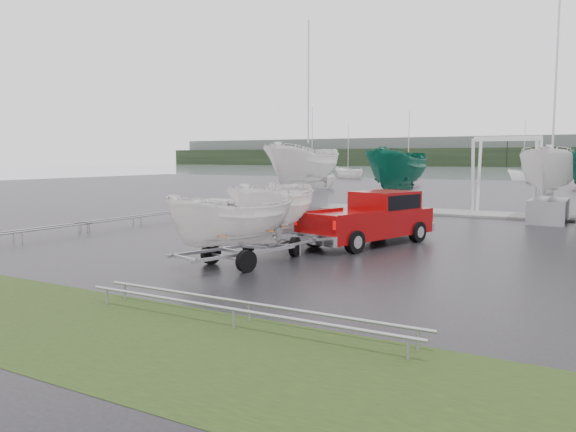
{
  "coord_description": "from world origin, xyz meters",
  "views": [
    {
      "loc": [
        9.68,
        -17.75,
        3.05
      ],
      "look_at": [
        0.95,
        -2.45,
        1.2
      ],
      "focal_mm": 35.0,
      "sensor_mm": 36.0,
      "label": 1
    }
  ],
  "objects_px": {
    "pickup_truck": "(373,217)",
    "trailer_hitched": "(233,175)",
    "trailer_parked": "(274,164)",
    "boat_hoist": "(506,165)"
  },
  "relations": [
    {
      "from": "trailer_parked",
      "to": "boat_hoist",
      "type": "bearing_deg",
      "value": 67.74
    },
    {
      "from": "trailer_hitched",
      "to": "trailer_parked",
      "type": "relative_size",
      "value": 0.9
    },
    {
      "from": "trailer_hitched",
      "to": "pickup_truck",
      "type": "bearing_deg",
      "value": 90.0
    },
    {
      "from": "pickup_truck",
      "to": "boat_hoist",
      "type": "xyz_separation_m",
      "value": [
        2.56,
        12.16,
        1.72
      ]
    },
    {
      "from": "trailer_parked",
      "to": "boat_hoist",
      "type": "height_order",
      "value": "trailer_parked"
    },
    {
      "from": "trailer_parked",
      "to": "boat_hoist",
      "type": "relative_size",
      "value": 1.27
    },
    {
      "from": "pickup_truck",
      "to": "trailer_hitched",
      "type": "xyz_separation_m",
      "value": [
        -1.8,
        -5.97,
        1.61
      ]
    },
    {
      "from": "pickup_truck",
      "to": "trailer_parked",
      "type": "bearing_deg",
      "value": -102.7
    },
    {
      "from": "pickup_truck",
      "to": "trailer_hitched",
      "type": "distance_m",
      "value": 6.44
    },
    {
      "from": "trailer_hitched",
      "to": "boat_hoist",
      "type": "bearing_deg",
      "value": 93.27
    }
  ]
}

